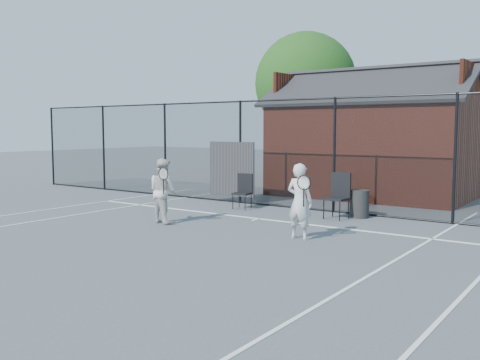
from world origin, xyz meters
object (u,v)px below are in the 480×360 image
Objects in this scene: waste_bin at (359,204)px; chair_right at (336,197)px; player_front at (300,201)px; clubhouse at (374,147)px; player_back at (163,191)px; chair_left at (242,192)px.

chair_right is at bearing -127.69° from waste_bin.
clubhouse is at bearing 100.91° from player_front.
player_back is at bearing -104.73° from clubhouse.
player_front reaches higher than waste_bin.
chair_left is at bearing -176.06° from chair_right.
clubhouse is 6.95× the size of chair_left.
player_front is 2.21× the size of waste_bin.
player_front reaches higher than player_back.
clubhouse is 4.33× the size of player_back.
waste_bin is (3.42, 3.34, -0.41)m from player_back.
clubhouse is at bearing 105.51° from chair_right.
chair_left is at bearing -110.17° from clubhouse.
waste_bin is at bearing 44.27° from player_back.
player_front is 3.14m from waste_bin.
clubhouse reaches higher than player_back.
chair_left is (0.23, 2.84, -0.28)m from player_back.
clubhouse reaches higher than chair_left.
player_back reaches higher than chair_right.
waste_bin is at bearing -72.48° from clubhouse.
player_front is 1.01× the size of player_back.
player_front is 1.61× the size of chair_left.
chair_right is at bearing -8.20° from chair_left.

